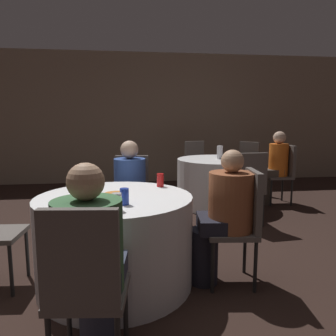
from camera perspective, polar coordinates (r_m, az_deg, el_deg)
The scene contains 21 objects.
ground_plane at distance 2.96m, azimuth -10.88°, elevation -19.28°, with size 16.00×16.00×0.00m, color black.
wall_back at distance 7.27m, azimuth -9.09°, elevation 8.54°, with size 16.00×0.06×2.80m.
table_near at distance 2.82m, azimuth -9.16°, elevation -12.33°, with size 1.28×1.28×0.75m.
table_far at distance 5.33m, azimuth 8.79°, elevation -2.44°, with size 1.33×1.33×0.75m.
chair_near_south at distance 1.79m, azimuth -14.32°, elevation -18.32°, with size 0.44×0.45×0.96m.
chair_near_north at distance 3.77m, azimuth -6.41°, elevation -3.88°, with size 0.45×0.46×0.96m.
chair_near_east at distance 2.80m, azimuth 12.86°, elevation -8.33°, with size 0.45×0.44×0.96m.
chair_far_northeast at distance 6.26m, azimuth 13.62°, elevation 0.83°, with size 0.57×0.57×0.96m.
chair_far_east at distance 5.66m, azimuth 19.50°, elevation -0.19°, with size 0.42×0.41×0.96m.
chair_far_north at distance 6.29m, azimuth 4.84°, elevation 1.08°, with size 0.45×0.45×0.96m.
chair_far_south at distance 4.32m, azimuth 13.96°, elevation -2.49°, with size 0.43×0.44×0.96m.
person_blue_shirt at distance 3.60m, azimuth -6.76°, elevation -4.18°, with size 0.38×0.51×1.14m.
person_green_jacket at distance 1.92m, azimuth -13.21°, elevation -15.43°, with size 0.39×0.52×1.15m.
person_floral_shirt at distance 2.76m, azimuth 9.57°, elevation -8.04°, with size 0.53×0.40×1.13m.
person_orange_shirt at distance 5.59m, azimuth 17.90°, elevation -0.01°, with size 0.49×0.31×1.19m.
pizza_plate_near at distance 2.73m, azimuth -9.10°, elevation -4.55°, with size 0.20×0.20×0.02m.
soda_can_silver at distance 2.27m, azimuth -8.90°, elevation -5.87°, with size 0.07×0.07×0.12m.
soda_can_red at distance 3.05m, azimuth -1.36°, elevation -2.12°, with size 0.07×0.07×0.12m.
soda_can_blue at distance 2.42m, azimuth -7.60°, elevation -4.95°, with size 0.07×0.07×0.12m.
bottle_far at distance 5.26m, azimuth 9.00°, elevation 2.71°, with size 0.09×0.09×0.21m.
cup_far at distance 5.33m, azimuth 13.27°, elevation 2.02°, with size 0.08×0.08×0.09m.
Camera 1 is at (0.19, -2.62, 1.37)m, focal length 35.00 mm.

